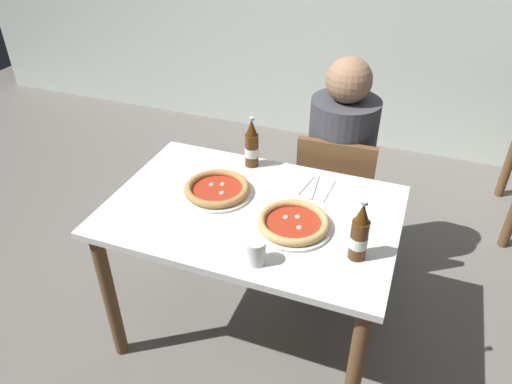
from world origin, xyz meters
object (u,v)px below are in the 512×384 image
Objects in this scene: beer_bottle_center at (359,234)px; napkin_with_cutlery at (310,187)px; chair_behind_table at (335,195)px; pizza_marinara_far at (217,189)px; dining_table_main at (252,230)px; beer_bottle_left at (252,146)px; paper_cup at (256,252)px; pizza_margherita_near at (293,223)px; diner_seated at (338,174)px.

napkin_with_cutlery is at bearing 125.96° from beer_bottle_center.
chair_behind_table is at bearing 106.62° from beer_bottle_center.
pizza_marinara_far reaches higher than napkin_with_cutlery.
napkin_with_cutlery is (0.18, 0.24, 0.12)m from dining_table_main.
beer_bottle_left is 1.00× the size of beer_bottle_center.
dining_table_main is at bearing 113.49° from paper_cup.
beer_bottle_center is 0.37m from paper_cup.
dining_table_main is 0.53m from beer_bottle_center.
pizza_marinara_far reaches higher than dining_table_main.
pizza_margherita_near is 0.51m from beer_bottle_left.
pizza_marinara_far is at bearing 163.27° from beer_bottle_center.
pizza_margherita_near is at bearing -87.78° from napkin_with_cutlery.
diner_seated is 12.73× the size of paper_cup.
pizza_marinara_far is (-0.42, -0.56, 0.29)m from chair_behind_table.
napkin_with_cutlery is at bearing 84.16° from paper_cup.
pizza_margherita_near reaches higher than napkin_with_cutlery.
diner_seated is at bearing 83.23° from napkin_with_cutlery.
beer_bottle_left reaches higher than pizza_marinara_far.
paper_cup is (0.13, -0.30, 0.16)m from dining_table_main.
beer_bottle_left reaches higher than chair_behind_table.
dining_table_main is 0.99× the size of diner_seated.
diner_seated reaches higher than pizza_marinara_far.
beer_bottle_left is (-0.32, 0.39, 0.08)m from pizza_margherita_near.
beer_bottle_center reaches higher than pizza_margherita_near.
diner_seated is 0.76m from pizza_marinara_far.
beer_bottle_center is at bearing -17.28° from dining_table_main.
dining_table_main is at bearing 162.72° from beer_bottle_center.
chair_behind_table is at bearing 86.50° from pizza_margherita_near.
chair_behind_table is 8.95× the size of paper_cup.
chair_behind_table reaches higher than pizza_margherita_near.
napkin_with_cutlery is (0.31, -0.09, -0.10)m from beer_bottle_left.
beer_bottle_center is (0.64, -0.19, 0.08)m from pizza_marinara_far.
chair_behind_table is at bearing 37.89° from beer_bottle_left.
diner_seated is at bearing -89.12° from chair_behind_table.
dining_table_main is 3.91× the size of pizza_marinara_far.
chair_behind_table is 0.73m from pizza_margherita_near.
dining_table_main is at bearing 66.48° from chair_behind_table.
pizza_margherita_near is 1.25× the size of beer_bottle_center.
dining_table_main is 4.86× the size of beer_bottle_center.
dining_table_main is 12.63× the size of paper_cup.
beer_bottle_left is at bearing -137.27° from diner_seated.
dining_table_main is 0.32m from napkin_with_cutlery.
chair_behind_table is 0.59m from beer_bottle_left.
chair_behind_table is 2.76× the size of pizza_margherita_near.
beer_bottle_center reaches higher than napkin_with_cutlery.
pizza_margherita_near is 3.24× the size of paper_cup.
napkin_with_cutlery is 2.01× the size of paper_cup.
beer_bottle_center is at bearing 24.97° from paper_cup.
diner_seated is 3.94× the size of pizza_marinara_far.
pizza_margherita_near is (-0.04, -0.67, 0.29)m from chair_behind_table.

